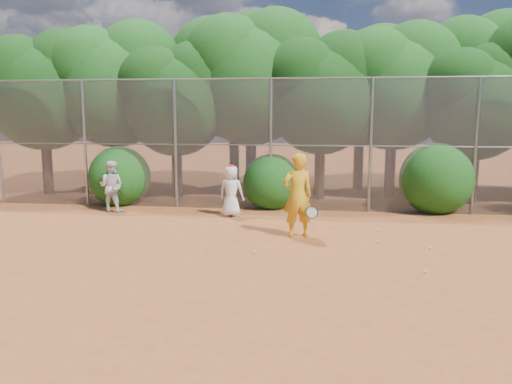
# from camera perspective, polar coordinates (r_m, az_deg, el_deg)

# --- Properties ---
(ground) EXTENTS (80.00, 80.00, 0.00)m
(ground) POSITION_cam_1_polar(r_m,az_deg,el_deg) (9.70, 4.02, -8.87)
(ground) COLOR #9A4B22
(ground) RESTS_ON ground
(fence_back) EXTENTS (20.05, 0.09, 4.03)m
(fence_back) POSITION_cam_1_polar(r_m,az_deg,el_deg) (15.26, 4.99, 5.52)
(fence_back) COLOR gray
(fence_back) RESTS_ON ground
(tree_0) EXTENTS (4.38, 3.81, 6.00)m
(tree_0) POSITION_cam_1_polar(r_m,az_deg,el_deg) (19.94, -23.05, 11.07)
(tree_0) COLOR black
(tree_0) RESTS_ON ground
(tree_1) EXTENTS (4.64, 4.03, 6.35)m
(tree_1) POSITION_cam_1_polar(r_m,az_deg,el_deg) (19.30, -15.75, 12.23)
(tree_1) COLOR black
(tree_1) RESTS_ON ground
(tree_2) EXTENTS (3.99, 3.47, 5.47)m
(tree_2) POSITION_cam_1_polar(r_m,az_deg,el_deg) (17.77, -9.02, 10.88)
(tree_2) COLOR black
(tree_2) RESTS_ON ground
(tree_3) EXTENTS (4.89, 4.26, 6.70)m
(tree_3) POSITION_cam_1_polar(r_m,az_deg,el_deg) (18.28, -0.38, 13.48)
(tree_3) COLOR black
(tree_3) RESTS_ON ground
(tree_4) EXTENTS (4.19, 3.64, 5.73)m
(tree_4) POSITION_cam_1_polar(r_m,az_deg,el_deg) (17.47, 7.64, 11.51)
(tree_4) COLOR black
(tree_4) RESTS_ON ground
(tree_5) EXTENTS (4.51, 3.92, 6.17)m
(tree_5) POSITION_cam_1_polar(r_m,az_deg,el_deg) (18.46, 15.62, 12.03)
(tree_5) COLOR black
(tree_5) RESTS_ON ground
(tree_6) EXTENTS (3.86, 3.36, 5.29)m
(tree_6) POSITION_cam_1_polar(r_m,az_deg,el_deg) (17.98, 24.00, 9.83)
(tree_6) COLOR black
(tree_6) RESTS_ON ground
(tree_9) EXTENTS (4.83, 4.20, 6.62)m
(tree_9) POSITION_cam_1_polar(r_m,az_deg,el_deg) (21.81, -15.83, 12.28)
(tree_9) COLOR black
(tree_9) RESTS_ON ground
(tree_10) EXTENTS (5.15, 4.48, 7.06)m
(tree_10) POSITION_cam_1_polar(r_m,az_deg,el_deg) (20.62, -2.36, 13.62)
(tree_10) COLOR black
(tree_10) RESTS_ON ground
(tree_11) EXTENTS (4.64, 4.03, 6.35)m
(tree_11) POSITION_cam_1_polar(r_m,az_deg,el_deg) (19.95, 12.07, 12.25)
(tree_11) COLOR black
(tree_11) RESTS_ON ground
(tree_12) EXTENTS (5.02, 4.37, 6.88)m
(tree_12) POSITION_cam_1_polar(r_m,az_deg,el_deg) (21.39, 24.37, 12.36)
(tree_12) COLOR black
(tree_12) RESTS_ON ground
(bush_0) EXTENTS (2.00, 2.00, 2.00)m
(bush_0) POSITION_cam_1_polar(r_m,az_deg,el_deg) (16.94, -15.31, 2.01)
(bush_0) COLOR #124711
(bush_0) RESTS_ON ground
(bush_1) EXTENTS (1.80, 1.80, 1.80)m
(bush_1) POSITION_cam_1_polar(r_m,az_deg,el_deg) (15.73, 1.77, 1.44)
(bush_1) COLOR #124711
(bush_1) RESTS_ON ground
(bush_2) EXTENTS (2.20, 2.20, 2.20)m
(bush_2) POSITION_cam_1_polar(r_m,az_deg,el_deg) (16.01, 19.89, 1.76)
(bush_2) COLOR #124711
(bush_2) RESTS_ON ground
(player_yellow) EXTENTS (0.95, 0.71, 2.04)m
(player_yellow) POSITION_cam_1_polar(r_m,az_deg,el_deg) (12.01, 4.78, -0.39)
(player_yellow) COLOR gold
(player_yellow) RESTS_ON ground
(player_teen) EXTENTS (0.80, 0.60, 1.51)m
(player_teen) POSITION_cam_1_polar(r_m,az_deg,el_deg) (14.41, -2.84, 0.13)
(player_teen) COLOR white
(player_teen) RESTS_ON ground
(player_white) EXTENTS (0.87, 0.77, 1.55)m
(player_white) POSITION_cam_1_polar(r_m,az_deg,el_deg) (15.75, -16.20, 0.64)
(player_white) COLOR silver
(player_white) RESTS_ON ground
(ball_0) EXTENTS (0.07, 0.07, 0.07)m
(ball_0) POSITION_cam_1_polar(r_m,az_deg,el_deg) (11.70, 19.29, -6.06)
(ball_0) COLOR yellow
(ball_0) RESTS_ON ground
(ball_1) EXTENTS (0.07, 0.07, 0.07)m
(ball_1) POSITION_cam_1_polar(r_m,az_deg,el_deg) (11.91, 13.72, -5.54)
(ball_1) COLOR yellow
(ball_1) RESTS_ON ground
(ball_2) EXTENTS (0.07, 0.07, 0.07)m
(ball_2) POSITION_cam_1_polar(r_m,az_deg,el_deg) (9.99, 18.79, -8.61)
(ball_2) COLOR yellow
(ball_2) RESTS_ON ground
(ball_4) EXTENTS (0.07, 0.07, 0.07)m
(ball_4) POSITION_cam_1_polar(r_m,az_deg,el_deg) (10.72, -0.15, -6.91)
(ball_4) COLOR yellow
(ball_4) RESTS_ON ground
(ball_5) EXTENTS (0.07, 0.07, 0.07)m
(ball_5) POSITION_cam_1_polar(r_m,az_deg,el_deg) (13.08, 13.78, -4.24)
(ball_5) COLOR yellow
(ball_5) RESTS_ON ground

